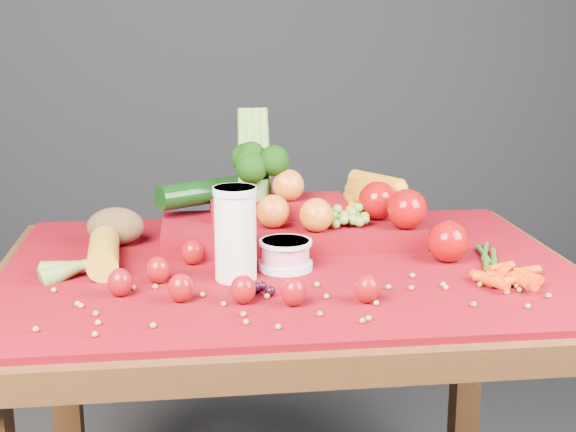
{
  "coord_description": "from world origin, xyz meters",
  "views": [
    {
      "loc": [
        -0.18,
        -1.42,
        1.22
      ],
      "look_at": [
        0.0,
        0.02,
        0.85
      ],
      "focal_mm": 50.0,
      "sensor_mm": 36.0,
      "label": 1
    }
  ],
  "objects": [
    {
      "name": "soybean_scatter",
      "position": [
        0.0,
        -0.2,
        0.77
      ],
      "size": [
        0.84,
        0.24,
        0.01
      ],
      "primitive_type": null,
      "color": "#9B8A42",
      "rests_on": "red_cloth"
    },
    {
      "name": "red_cloth",
      "position": [
        0.0,
        0.0,
        0.76
      ],
      "size": [
        1.05,
        0.75,
        0.01
      ],
      "primitive_type": "cube",
      "color": "maroon",
      "rests_on": "table"
    },
    {
      "name": "table",
      "position": [
        0.0,
        0.0,
        0.66
      ],
      "size": [
        1.1,
        0.8,
        0.75
      ],
      "color": "#351C0C",
      "rests_on": "ground"
    },
    {
      "name": "green_bean_pile",
      "position": [
        0.39,
        -0.01,
        0.77
      ],
      "size": [
        0.14,
        0.12,
        0.01
      ],
      "primitive_type": null,
      "color": "#1E6116",
      "rests_on": "red_cloth"
    },
    {
      "name": "corn_ear",
      "position": [
        -0.37,
        -0.01,
        0.78
      ],
      "size": [
        0.19,
        0.24,
        0.06
      ],
      "rotation": [
        0.0,
        0.0,
        1.65
      ],
      "color": "gold",
      "rests_on": "red_cloth"
    },
    {
      "name": "strawberry_scatter",
      "position": [
        -0.16,
        -0.13,
        0.79
      ],
      "size": [
        0.48,
        0.28,
        0.05
      ],
      "color": "maroon",
      "rests_on": "red_cloth"
    },
    {
      "name": "yogurt_bowl",
      "position": [
        -0.01,
        -0.03,
        0.79
      ],
      "size": [
        0.1,
        0.1,
        0.05
      ],
      "rotation": [
        0.0,
        0.0,
        -0.36
      ],
      "color": "silver",
      "rests_on": "red_cloth"
    },
    {
      "name": "dark_grape_cluster",
      "position": [
        -0.07,
        -0.15,
        0.78
      ],
      "size": [
        0.06,
        0.05,
        0.03
      ],
      "primitive_type": null,
      "color": "black",
      "rests_on": "red_cloth"
    },
    {
      "name": "produce_mound",
      "position": [
        0.05,
        0.15,
        0.82
      ],
      "size": [
        0.6,
        0.38,
        0.27
      ],
      "color": "maroon",
      "rests_on": "red_cloth"
    },
    {
      "name": "potato",
      "position": [
        -0.33,
        0.17,
        0.8
      ],
      "size": [
        0.11,
        0.08,
        0.08
      ],
      "primitive_type": "ellipsoid",
      "color": "#51391A",
      "rests_on": "red_cloth"
    },
    {
      "name": "milk_glass",
      "position": [
        -0.1,
        -0.08,
        0.85
      ],
      "size": [
        0.08,
        0.08,
        0.17
      ],
      "rotation": [
        0.0,
        0.0,
        0.16
      ],
      "color": "silver",
      "rests_on": "red_cloth"
    },
    {
      "name": "baby_carrot_pile",
      "position": [
        0.37,
        -0.16,
        0.78
      ],
      "size": [
        0.18,
        0.17,
        0.03
      ],
      "primitive_type": null,
      "color": "red",
      "rests_on": "red_cloth"
    }
  ]
}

